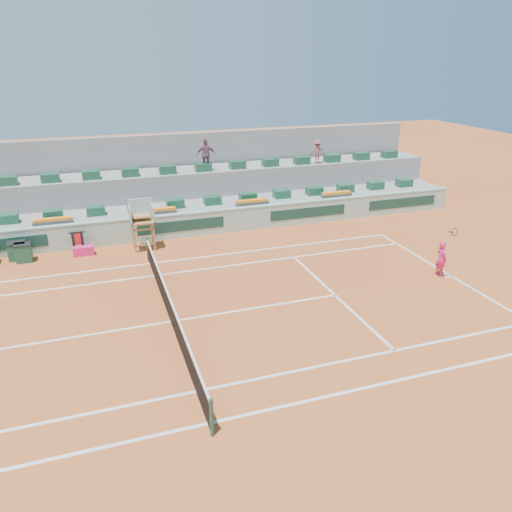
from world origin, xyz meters
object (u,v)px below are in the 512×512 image
object	(u,v)px
umpire_chair	(142,218)
tennis_player	(441,259)
player_bag	(84,251)
drink_cooler_a	(23,253)

from	to	relation	value
umpire_chair	tennis_player	bearing A→B (deg)	-32.32
player_bag	tennis_player	size ratio (longest dim) A/B	0.41
player_bag	umpire_chair	xyz separation A→B (m)	(2.77, -0.03, 1.33)
player_bag	umpire_chair	distance (m)	3.08
umpire_chair	tennis_player	size ratio (longest dim) A/B	1.05
player_bag	umpire_chair	size ratio (longest dim) A/B	0.39
player_bag	umpire_chair	bearing A→B (deg)	-0.53
umpire_chair	drink_cooler_a	world-z (taller)	umpire_chair
umpire_chair	drink_cooler_a	distance (m)	5.44
player_bag	drink_cooler_a	bearing A→B (deg)	178.85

